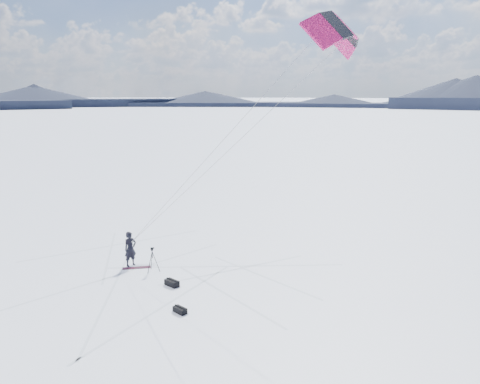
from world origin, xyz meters
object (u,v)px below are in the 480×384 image
Objects in this scene: tripod at (152,256)px; gear_bag_b at (180,310)px; snowkiter at (131,265)px; snowboard at (137,268)px; gear_bag_a at (172,283)px.

tripod is 1.89× the size of gear_bag_b.
gear_bag_b is (5.80, -3.24, 0.13)m from snowkiter.
gear_bag_b is (4.19, -3.17, -0.74)m from tripod.
tripod reaches higher than snowboard.
gear_bag_b reaches higher than snowboard.
gear_bag_a is at bearing -87.58° from snowkiter.
snowkiter is 0.55m from snowboard.
gear_bag_b is at bearing -100.26° from snowkiter.
snowkiter is 3.86m from gear_bag_a.
gear_bag_a reaches higher than gear_bag_b.
snowkiter is 2.74× the size of gear_bag_b.
gear_bag_a is (2.08, -1.03, -0.71)m from tripod.
gear_bag_a is 3.01m from gear_bag_b.
snowkiter is 1.28× the size of snowboard.
snowkiter reaches higher than gear_bag_b.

